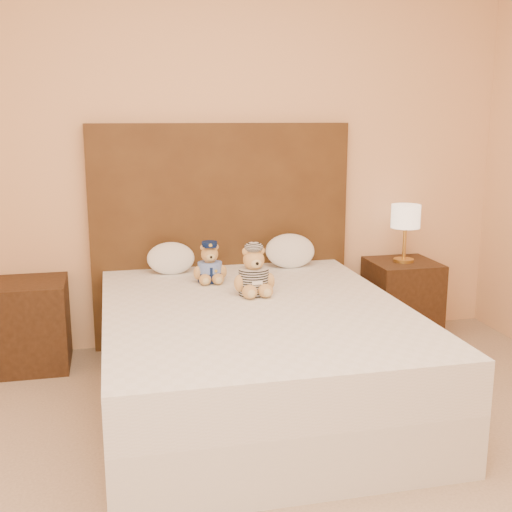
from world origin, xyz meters
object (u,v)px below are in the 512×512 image
Objects in this scene: teddy_prisoner at (254,270)px; teddy_police at (210,262)px; nightstand_left at (31,325)px; nightstand_right at (402,299)px; pillow_left at (171,257)px; bed at (255,354)px; lamp at (406,219)px; pillow_right at (290,249)px.

teddy_police is at bearing 118.57° from teddy_prisoner.
nightstand_left is 1.19m from teddy_police.
nightstand_right is 1.48m from teddy_police.
teddy_police is 0.81× the size of pillow_left.
bed is 1.48m from nightstand_left.
lamp is (2.50, 0.00, 0.57)m from nightstand_left.
nightstand_right is 1.80× the size of pillow_left.
bed is 3.64× the size of nightstand_left.
pillow_right is at bearing 62.43° from bed.
bed is 7.13× the size of teddy_prisoner.
pillow_left is (-0.41, 0.61, -0.03)m from teddy_prisoner.
teddy_police is at bearing -12.88° from nightstand_left.
pillow_left is at bearing 178.94° from nightstand_right.
bed is 1.59m from lamp.
teddy_police is 0.73× the size of pillow_right.
bed is at bearing -117.57° from pillow_right.
pillow_left is at bearing 1.95° from nightstand_left.
pillow_left is (-1.62, 0.03, 0.38)m from nightstand_right.
pillow_left reaches higher than nightstand_right.
pillow_right is (0.59, 0.28, -0.00)m from teddy_police.
bed is at bearing -147.38° from lamp.
bed is at bearing -147.38° from nightstand_right.
lamp is 1.18× the size of pillow_right.
pillow_left is at bearing 127.90° from teddy_police.
nightstand_right is at bearing -2.10° from pillow_right.
bed and nightstand_right have the same top height.
pillow_left is at bearing 113.85° from bed.
teddy_prisoner reaches higher than pillow_left.
teddy_police is at bearing -53.12° from pillow_left.
nightstand_left is at bearing -178.05° from pillow_left.
pillow_right is (0.43, 0.83, 0.40)m from bed.
nightstand_left is (-1.25, 0.80, -0.00)m from bed.
pillow_left reaches higher than bed.
nightstand_right is 1.40m from teddy_prisoner.
teddy_police is (-1.41, -0.25, -0.17)m from lamp.
teddy_prisoner is at bearing -24.21° from nightstand_left.
teddy_prisoner reaches higher than nightstand_left.
bed is at bearing -66.15° from pillow_left.
teddy_police reaches higher than bed.
teddy_prisoner reaches higher than teddy_police.
pillow_left is at bearing 121.32° from teddy_prisoner.
pillow_right is at bearing 0.00° from pillow_left.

